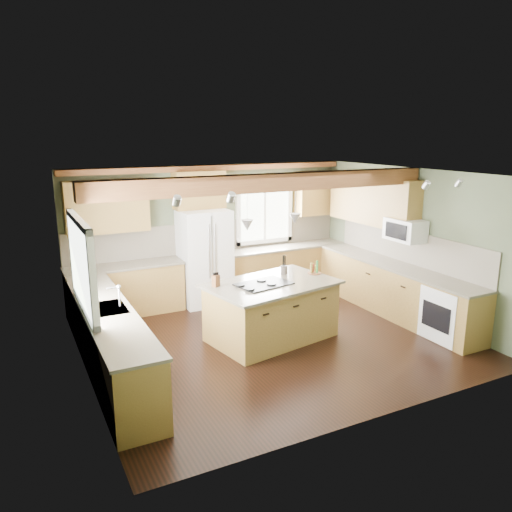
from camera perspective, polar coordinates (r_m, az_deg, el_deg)
name	(u,v)px	position (r m, az deg, el deg)	size (l,w,h in m)	color
floor	(272,339)	(8.02, 1.88, -9.50)	(5.60, 5.60, 0.00)	black
ceiling	(274,174)	(7.38, 2.04, 9.35)	(5.60, 5.60, 0.00)	silver
wall_back	(211,232)	(9.80, -5.11, 2.79)	(5.60, 5.60, 0.00)	#4C583E
wall_left	(81,285)	(6.75, -19.38, -3.13)	(5.00, 5.00, 0.00)	#4C583E
wall_right	(412,242)	(9.24, 17.35, 1.51)	(5.00, 5.00, 0.00)	#4C583E
ceiling_beam	(272,183)	(7.45, 1.78, 8.39)	(5.55, 0.26, 0.26)	brown
soffit_trim	(212,168)	(9.55, -5.05, 10.00)	(5.55, 0.20, 0.10)	brown
backsplash_back	(212,236)	(9.81, -5.07, 2.25)	(5.58, 0.03, 0.58)	brown
backsplash_right	(409,247)	(9.29, 17.03, 1.02)	(0.03, 3.70, 0.58)	brown
base_cab_back_left	(126,291)	(9.24, -14.66, -3.84)	(2.02, 0.60, 0.88)	brown
counter_back_left	(124,266)	(9.11, -14.84, -1.08)	(2.06, 0.64, 0.04)	#443D32
base_cab_back_right	(284,268)	(10.38, 3.27, -1.44)	(2.62, 0.60, 0.88)	brown
counter_back_right	(285,247)	(10.26, 3.31, 1.04)	(2.66, 0.64, 0.04)	#443D32
base_cab_left	(109,342)	(7.13, -16.46, -9.36)	(0.60, 3.70, 0.88)	brown
counter_left	(106,310)	(6.96, -16.72, -5.88)	(0.64, 3.74, 0.04)	#443D32
base_cab_right	(393,290)	(9.29, 15.42, -3.78)	(0.60, 3.70, 0.88)	brown
counter_right	(395,265)	(9.17, 15.61, -1.04)	(0.64, 3.74, 0.04)	#443D32
upper_cab_back_left	(107,207)	(8.99, -16.68, 5.44)	(1.40, 0.35, 0.90)	brown
upper_cab_over_fridge	(199,190)	(9.41, -6.53, 7.52)	(0.96, 0.35, 0.70)	brown
upper_cab_right	(373,200)	(9.67, 13.18, 6.23)	(0.35, 2.20, 0.90)	brown
upper_cab_back_corner	(316,193)	(10.61, 6.86, 7.15)	(0.90, 0.35, 0.90)	brown
window_left	(80,265)	(6.74, -19.44, -0.96)	(0.04, 1.60, 1.05)	white
window_back	(264,215)	(10.22, 0.91, 4.72)	(1.10, 0.04, 1.00)	white
sink	(106,309)	(6.96, -16.73, -5.84)	(0.50, 0.65, 0.03)	#262628
faucet	(119,297)	(6.94, -15.35, -4.53)	(0.02, 0.02, 0.28)	#B2B2B7
dishwasher	(133,384)	(5.97, -13.93, -14.03)	(0.60, 0.60, 0.84)	white
oven	(450,314)	(8.43, 21.30, -6.15)	(0.60, 0.72, 0.84)	white
microwave	(405,230)	(9.01, 16.68, 2.87)	(0.40, 0.70, 0.38)	white
pendant_left	(247,225)	(7.25, -1.01, 3.54)	(0.18, 0.18, 0.16)	#B2B2B7
pendant_right	(295,219)	(7.83, 4.49, 4.28)	(0.18, 0.18, 0.16)	#B2B2B7
refrigerator	(205,257)	(9.44, -5.89, -0.16)	(0.90, 0.74, 1.80)	white
island	(271,312)	(7.91, 1.76, -6.39)	(1.86, 1.14, 0.88)	olive
island_top	(272,284)	(7.77, 1.79, -3.21)	(1.99, 1.26, 0.04)	#443D32
cooktop	(264,284)	(7.66, 0.89, -3.20)	(0.81, 0.54, 0.02)	black
knife_block	(216,281)	(7.57, -4.61, -2.84)	(0.11, 0.08, 0.18)	brown
utensil_crock	(284,270)	(8.20, 3.23, -1.62)	(0.11, 0.11, 0.15)	#3D3731
bottle_tray	(315,268)	(8.28, 6.71, -1.32)	(0.22, 0.22, 0.20)	brown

